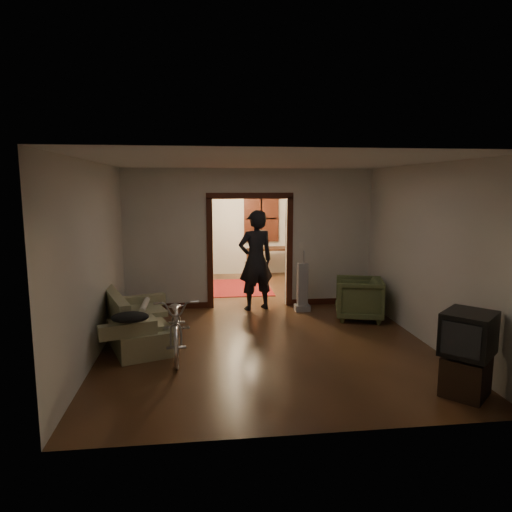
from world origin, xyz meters
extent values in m
cube|color=#361F11|center=(0.00, 0.00, 0.00)|extent=(5.00, 8.50, 0.01)
cube|color=white|center=(0.00, 0.00, 2.80)|extent=(5.00, 8.50, 0.01)
cube|color=beige|center=(0.00, 4.25, 1.40)|extent=(5.00, 0.02, 2.80)
cube|color=beige|center=(-2.50, 0.00, 1.40)|extent=(0.02, 8.50, 2.80)
cube|color=beige|center=(2.50, 0.00, 1.40)|extent=(0.02, 8.50, 2.80)
cube|color=beige|center=(0.00, 0.75, 1.40)|extent=(5.00, 0.14, 2.80)
cube|color=#36140C|center=(0.00, 0.75, 1.10)|extent=(1.74, 0.20, 2.32)
cube|color=black|center=(0.70, 4.21, 1.55)|extent=(0.98, 0.06, 1.28)
sphere|color=#FFE0A5|center=(0.00, 2.50, 2.35)|extent=(0.24, 0.24, 0.24)
cube|color=silver|center=(1.05, 0.68, 1.25)|extent=(0.08, 0.01, 0.12)
cube|color=olive|center=(-2.02, -1.28, 0.41)|extent=(1.36, 1.95, 0.82)
cylinder|color=beige|center=(-1.92, -0.98, 0.53)|extent=(0.09, 0.75, 0.09)
ellipsoid|color=black|center=(-1.97, -2.19, 0.68)|extent=(0.51, 0.38, 0.15)
imported|color=silver|center=(-1.36, -1.83, 0.46)|extent=(0.69, 1.76, 0.91)
imported|color=#4B5731|center=(1.91, -0.43, 0.39)|extent=(1.04, 1.03, 0.77)
cube|color=black|center=(2.09, -3.62, 0.23)|extent=(0.69, 0.69, 0.47)
cube|color=black|center=(2.09, -3.62, 0.76)|extent=(0.79, 0.78, 0.50)
cube|color=gray|center=(0.99, 0.23, 0.48)|extent=(0.31, 0.25, 0.96)
imported|color=black|center=(0.09, 0.46, 0.99)|extent=(0.83, 0.67, 1.99)
cube|color=maroon|center=(-0.06, 2.45, 0.01)|extent=(1.50, 1.96, 0.01)
cube|color=#222F1C|center=(-1.28, 3.74, 0.86)|extent=(0.88, 0.51, 1.73)
sphere|color=#1E5972|center=(-1.28, 3.74, 1.94)|extent=(0.30, 0.30, 0.30)
cube|color=black|center=(1.03, 3.70, 0.39)|extent=(1.14, 0.76, 0.79)
cube|color=black|center=(0.38, 3.40, 0.43)|extent=(0.47, 0.47, 0.86)
camera|label=1|loc=(-0.99, -8.38, 2.45)|focal=32.00mm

